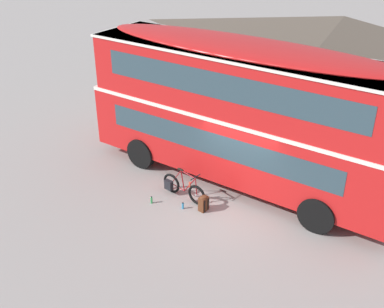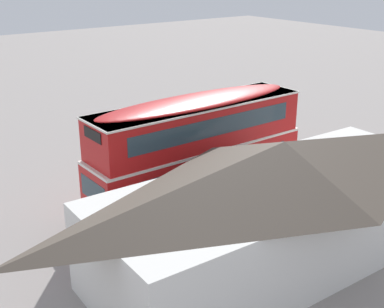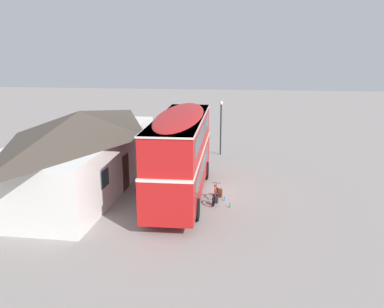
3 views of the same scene
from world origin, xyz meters
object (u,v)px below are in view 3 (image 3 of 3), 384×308
(water_bottle_green_metal, at_px, (230,206))
(street_lamp, at_px, (221,121))
(backpack_on_ground, at_px, (220,192))
(touring_bicycle, at_px, (215,197))
(double_decker_bus, at_px, (181,151))
(water_bottle_blue_sports, at_px, (225,199))

(water_bottle_green_metal, height_order, street_lamp, street_lamp)
(backpack_on_ground, height_order, street_lamp, street_lamp)
(touring_bicycle, distance_m, water_bottle_green_metal, 1.05)
(double_decker_bus, xyz_separation_m, water_bottle_green_metal, (-1.46, -2.83, -2.53))
(street_lamp, bearing_deg, water_bottle_green_metal, -174.29)
(double_decker_bus, height_order, water_bottle_green_metal, double_decker_bus)
(backpack_on_ground, xyz_separation_m, street_lamp, (9.54, 0.47, 2.36))
(double_decker_bus, xyz_separation_m, water_bottle_blue_sports, (-0.48, -2.50, -2.54))
(touring_bicycle, height_order, backpack_on_ground, touring_bicycle)
(touring_bicycle, bearing_deg, backpack_on_ground, -10.46)
(double_decker_bus, xyz_separation_m, backpack_on_ground, (0.09, -2.19, -2.38))
(touring_bicycle, relative_size, street_lamp, 0.42)
(double_decker_bus, xyz_separation_m, street_lamp, (9.63, -1.72, -0.02))
(water_bottle_blue_sports, relative_size, street_lamp, 0.05)
(water_bottle_green_metal, bearing_deg, touring_bicycle, 54.25)
(double_decker_bus, height_order, water_bottle_blue_sports, double_decker_bus)
(double_decker_bus, bearing_deg, backpack_on_ground, -87.59)
(double_decker_bus, bearing_deg, water_bottle_green_metal, -117.33)
(water_bottle_blue_sports, height_order, street_lamp, street_lamp)
(double_decker_bus, distance_m, touring_bicycle, 3.16)
(double_decker_bus, bearing_deg, touring_bicycle, -113.45)
(touring_bicycle, bearing_deg, street_lamp, 1.57)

